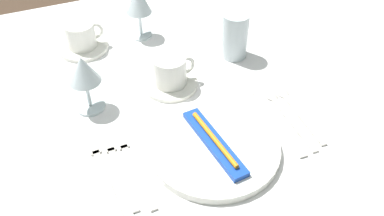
# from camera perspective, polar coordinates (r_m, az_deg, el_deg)

# --- Properties ---
(dining_table) EXTENTS (1.80, 1.11, 0.74)m
(dining_table) POSITION_cam_1_polar(r_m,az_deg,el_deg) (1.09, -2.60, -1.24)
(dining_table) COLOR white
(dining_table) RESTS_ON ground
(dinner_plate) EXTENTS (0.28, 0.28, 0.02)m
(dinner_plate) POSITION_cam_1_polar(r_m,az_deg,el_deg) (0.89, 2.96, -5.30)
(dinner_plate) COLOR white
(dinner_plate) RESTS_ON dining_table
(toothbrush_package) EXTENTS (0.06, 0.21, 0.02)m
(toothbrush_package) POSITION_cam_1_polar(r_m,az_deg,el_deg) (0.88, 3.00, -4.56)
(toothbrush_package) COLOR blue
(toothbrush_package) RESTS_ON dinner_plate
(fork_outer) EXTENTS (0.03, 0.21, 0.00)m
(fork_outer) POSITION_cam_1_polar(r_m,az_deg,el_deg) (0.87, -7.84, -7.77)
(fork_outer) COLOR beige
(fork_outer) RESTS_ON dining_table
(fork_inner) EXTENTS (0.02, 0.20, 0.00)m
(fork_inner) POSITION_cam_1_polar(r_m,az_deg,el_deg) (0.88, -9.78, -8.02)
(fork_inner) COLOR beige
(fork_inner) RESTS_ON dining_table
(fork_salad) EXTENTS (0.02, 0.21, 0.00)m
(fork_salad) POSITION_cam_1_polar(r_m,az_deg,el_deg) (0.87, -11.77, -8.49)
(fork_salad) COLOR beige
(fork_salad) RESTS_ON dining_table
(dinner_knife) EXTENTS (0.03, 0.23, 0.00)m
(dinner_knife) POSITION_cam_1_polar(r_m,az_deg,el_deg) (0.97, 11.44, -1.92)
(dinner_knife) COLOR beige
(dinner_knife) RESTS_ON dining_table
(spoon_soup) EXTENTS (0.03, 0.21, 0.01)m
(spoon_soup) POSITION_cam_1_polar(r_m,az_deg,el_deg) (1.00, 12.19, -0.48)
(spoon_soup) COLOR beige
(spoon_soup) RESTS_ON dining_table
(spoon_dessert) EXTENTS (0.03, 0.20, 0.01)m
(spoon_dessert) POSITION_cam_1_polar(r_m,az_deg,el_deg) (1.02, 13.52, 0.07)
(spoon_dessert) COLOR beige
(spoon_dessert) RESTS_ON dining_table
(saucer_left) EXTENTS (0.14, 0.14, 0.01)m
(saucer_left) POSITION_cam_1_polar(r_m,az_deg,el_deg) (1.22, -14.35, 7.88)
(saucer_left) COLOR white
(saucer_left) RESTS_ON dining_table
(coffee_cup_left) EXTENTS (0.10, 0.08, 0.07)m
(coffee_cup_left) POSITION_cam_1_polar(r_m,az_deg,el_deg) (1.20, -14.59, 9.44)
(coffee_cup_left) COLOR white
(coffee_cup_left) RESTS_ON saucer_left
(saucer_right) EXTENTS (0.14, 0.14, 0.01)m
(saucer_right) POSITION_cam_1_polar(r_m,az_deg,el_deg) (1.05, -2.93, 3.24)
(saucer_right) COLOR white
(saucer_right) RESTS_ON dining_table
(coffee_cup_right) EXTENTS (0.11, 0.08, 0.07)m
(coffee_cup_right) POSITION_cam_1_polar(r_m,az_deg,el_deg) (1.03, -2.92, 5.05)
(coffee_cup_right) COLOR white
(coffee_cup_right) RESTS_ON saucer_right
(wine_glass_centre) EXTENTS (0.07, 0.07, 0.14)m
(wine_glass_centre) POSITION_cam_1_polar(r_m,az_deg,el_deg) (0.96, -14.30, 4.58)
(wine_glass_centre) COLOR silver
(wine_glass_centre) RESTS_ON dining_table
(wine_glass_left) EXTENTS (0.07, 0.07, 0.15)m
(wine_glass_left) POSITION_cam_1_polar(r_m,az_deg,el_deg) (1.19, -7.19, 13.89)
(wine_glass_left) COLOR silver
(wine_glass_left) RESTS_ON dining_table
(drink_tumbler) EXTENTS (0.07, 0.07, 0.12)m
(drink_tumbler) POSITION_cam_1_polar(r_m,az_deg,el_deg) (1.14, 5.72, 9.31)
(drink_tumbler) COLOR silver
(drink_tumbler) RESTS_ON dining_table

